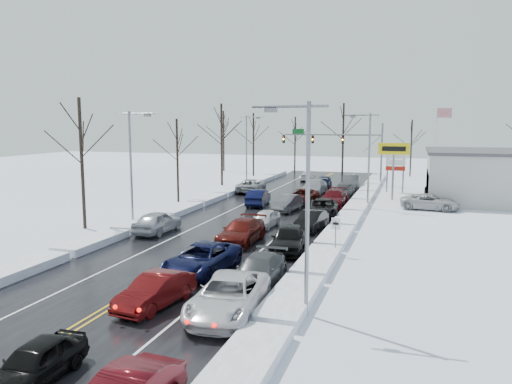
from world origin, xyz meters
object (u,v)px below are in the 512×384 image
(traffic_signal_mast, at_px, (342,143))
(tires_plus_sign, at_px, (394,153))
(queued_car_0, at_px, (36,383))
(oncoming_car_0, at_px, (258,205))
(flagpole, at_px, (437,140))

(traffic_signal_mast, bearing_deg, tires_plus_sign, -59.54)
(queued_car_0, xyz_separation_m, oncoming_car_0, (-3.48, 34.38, 0.00))
(flagpole, distance_m, queued_car_0, 58.01)
(traffic_signal_mast, relative_size, oncoming_car_0, 2.75)
(flagpole, bearing_deg, queued_car_0, -103.65)
(traffic_signal_mast, height_order, oncoming_car_0, traffic_signal_mast)
(tires_plus_sign, distance_m, flagpole, 14.79)
(traffic_signal_mast, distance_m, flagpole, 11.90)
(traffic_signal_mast, distance_m, queued_car_0, 54.38)
(oncoming_car_0, bearing_deg, flagpole, -134.34)
(tires_plus_sign, relative_size, oncoming_car_0, 1.24)
(traffic_signal_mast, xyz_separation_m, flagpole, (11.72, 2.01, 0.45))
(flagpole, relative_size, oncoming_car_0, 2.07)
(tires_plus_sign, xyz_separation_m, oncoming_car_0, (-12.43, -7.69, -4.99))
(traffic_signal_mast, bearing_deg, queued_car_0, -92.01)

